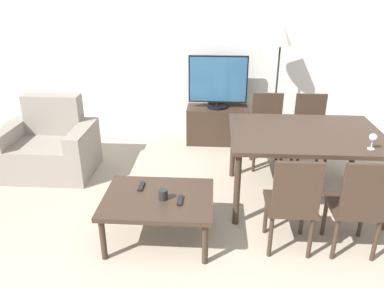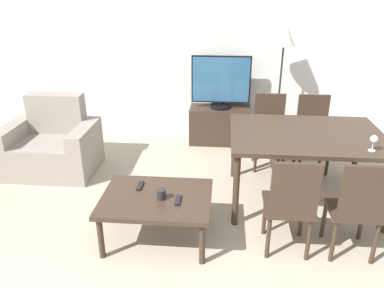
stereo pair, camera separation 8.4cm
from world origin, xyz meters
The scene contains 15 objects.
wall_back centered at (0.00, 3.75, 1.35)m, with size 6.96×0.06×2.70m.
armchair centered at (-1.83, 2.45, 0.30)m, with size 1.05×0.76×0.89m.
tv_stand centered at (0.16, 3.48, 0.26)m, with size 0.84×0.39×0.52m.
tv centered at (0.16, 3.48, 0.88)m, with size 0.80×0.28×0.72m.
coffee_table centered at (-0.34, 1.21, 0.38)m, with size 0.94×0.71×0.43m.
dining_table centered at (1.04, 1.97, 0.69)m, with size 1.49×1.09×0.76m.
dining_chair_near centered at (0.78, 1.11, 0.49)m, with size 0.40×0.40×0.89m.
dining_chair_far centered at (1.30, 2.82, 0.49)m, with size 0.40×0.40×0.89m.
dining_chair_near_right centered at (1.30, 1.11, 0.49)m, with size 0.40×0.40×0.89m.
dining_chair_far_left centered at (0.78, 2.82, 0.49)m, with size 0.40×0.40×0.89m.
floor_lamp centered at (0.95, 3.41, 1.42)m, with size 0.28×0.28×1.67m.
remote_primary centered at (-0.14, 1.15, 0.44)m, with size 0.04×0.15×0.02m.
remote_secondary centered at (-0.51, 1.37, 0.44)m, with size 0.04×0.15×0.02m.
cup_white_near centered at (-0.29, 1.18, 0.47)m, with size 0.08×0.08×0.09m.
wine_glass_left centered at (1.52, 1.58, 0.87)m, with size 0.07×0.07×0.15m.
Camera 2 is at (0.21, -1.52, 2.11)m, focal length 35.00 mm.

